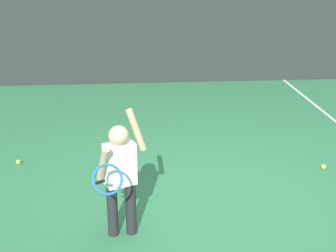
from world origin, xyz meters
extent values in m
plane|color=#2D7247|center=(0.00, 0.00, 0.00)|extent=(20.00, 20.00, 0.00)
cylinder|color=#232326|center=(-1.19, -0.60, 0.29)|extent=(0.11, 0.11, 0.58)
cylinder|color=#232326|center=(-1.00, -0.59, 0.29)|extent=(0.11, 0.11, 0.58)
cube|color=white|center=(-1.10, -0.60, 0.80)|extent=(0.34, 0.27, 0.44)
sphere|color=tan|center=(-1.10, -0.60, 1.10)|extent=(0.20, 0.20, 0.20)
cylinder|color=tan|center=(-0.93, -0.50, 1.12)|extent=(0.22, 0.14, 0.46)
cylinder|color=tan|center=(-1.25, -0.73, 0.87)|extent=(0.17, 0.29, 0.43)
cylinder|color=black|center=(-1.28, -0.87, 0.75)|extent=(0.12, 0.23, 0.15)
torus|color=#2666B2|center=(-1.19, -1.07, 0.88)|extent=(0.32, 0.26, 0.26)
sphere|color=#CCE033|center=(1.62, 0.72, 0.03)|extent=(0.07, 0.07, 0.07)
sphere|color=#CCE033|center=(-2.58, 1.20, 0.03)|extent=(0.07, 0.07, 0.07)
camera|label=1|loc=(-0.94, -4.61, 2.71)|focal=47.75mm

